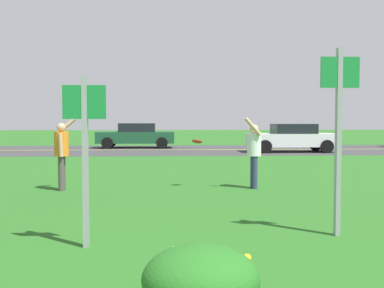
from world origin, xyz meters
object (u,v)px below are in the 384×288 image
object	(u,v)px
sign_post_near_path	(85,143)
frisbee_red	(197,141)
car_dark_green_center_right	(136,135)
sign_post_by_roadside	(339,123)
person_catcher_white_shirt	(254,150)
person_thrower_orange_shirt	(62,150)
car_white_center_left	(292,138)

from	to	relation	value
sign_post_near_path	frisbee_red	world-z (taller)	sign_post_near_path
frisbee_red	car_dark_green_center_right	world-z (taller)	car_dark_green_center_right
sign_post_by_roadside	person_catcher_white_shirt	distance (m)	4.82
person_thrower_orange_shirt	person_catcher_white_shirt	xyz separation A→B (m)	(4.61, 0.08, -0.02)
sign_post_near_path	sign_post_by_roadside	bearing A→B (deg)	7.11
sign_post_near_path	car_dark_green_center_right	bearing A→B (deg)	91.92
person_thrower_orange_shirt	car_dark_green_center_right	size ratio (longest dim) A/B	0.39
sign_post_near_path	frisbee_red	distance (m)	5.73
sign_post_near_path	person_catcher_white_shirt	size ratio (longest dim) A/B	1.30
sign_post_near_path	person_catcher_white_shirt	bearing A→B (deg)	58.40
car_dark_green_center_right	sign_post_near_path	bearing A→B (deg)	-88.08
sign_post_by_roadside	person_thrower_orange_shirt	world-z (taller)	sign_post_by_roadside
sign_post_by_roadside	sign_post_near_path	bearing A→B (deg)	-172.89
sign_post_by_roadside	person_thrower_orange_shirt	bearing A→B (deg)	136.72
frisbee_red	car_white_center_left	world-z (taller)	car_white_center_left
sign_post_by_roadside	car_white_center_left	distance (m)	17.85
person_thrower_orange_shirt	car_dark_green_center_right	xyz separation A→B (m)	(0.69, 16.65, -0.22)
person_catcher_white_shirt	car_white_center_left	world-z (taller)	person_catcher_white_shirt
person_thrower_orange_shirt	car_white_center_left	xyz separation A→B (m)	(8.92, 12.71, -0.22)
person_catcher_white_shirt	frisbee_red	xyz separation A→B (m)	(-1.38, 0.24, 0.20)
person_catcher_white_shirt	car_white_center_left	xyz separation A→B (m)	(4.31, 12.63, -0.20)
sign_post_by_roadside	frisbee_red	distance (m)	5.30
person_thrower_orange_shirt	frisbee_red	size ratio (longest dim) A/B	6.50
frisbee_red	car_white_center_left	bearing A→B (deg)	65.36
person_thrower_orange_shirt	car_white_center_left	distance (m)	15.53
car_white_center_left	sign_post_by_roadside	bearing A→B (deg)	-102.84
frisbee_red	car_dark_green_center_right	size ratio (longest dim) A/B	0.06
person_thrower_orange_shirt	person_catcher_white_shirt	distance (m)	4.61
sign_post_near_path	frisbee_red	bearing A→B (deg)	71.48
person_catcher_white_shirt	car_dark_green_center_right	distance (m)	17.03
sign_post_by_roadside	car_dark_green_center_right	xyz separation A→B (m)	(-4.27, 21.32, -0.90)
sign_post_near_path	sign_post_by_roadside	size ratio (longest dim) A/B	0.84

